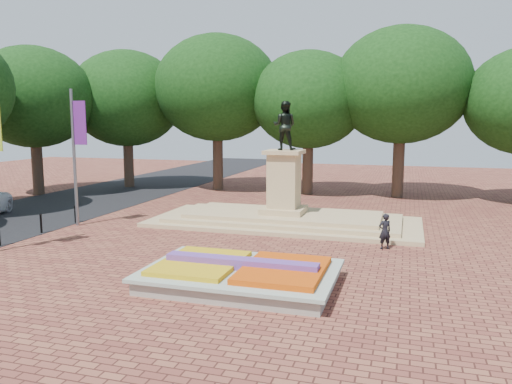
% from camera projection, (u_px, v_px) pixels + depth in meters
% --- Properties ---
extents(ground, '(90.00, 90.00, 0.00)m').
position_uv_depth(ground, '(233.00, 266.00, 18.79)').
color(ground, brown).
rests_on(ground, ground).
extents(asphalt_street, '(9.00, 90.00, 0.02)m').
position_uv_depth(asphalt_street, '(10.00, 218.00, 27.87)').
color(asphalt_street, black).
rests_on(asphalt_street, ground).
extents(flower_bed, '(6.30, 4.30, 0.91)m').
position_uv_depth(flower_bed, '(242.00, 274.00, 16.55)').
color(flower_bed, gray).
rests_on(flower_bed, ground).
extents(monument, '(14.00, 6.00, 6.40)m').
position_uv_depth(monument, '(284.00, 207.00, 26.23)').
color(monument, tan).
rests_on(monument, ground).
extents(tree_row_back, '(44.80, 8.80, 10.43)m').
position_uv_depth(tree_row_back, '(352.00, 102.00, 34.19)').
color(tree_row_back, '#392C1F').
rests_on(tree_row_back, ground).
extents(pedestrian, '(0.67, 0.60, 1.53)m').
position_uv_depth(pedestrian, '(385.00, 231.00, 21.13)').
color(pedestrian, black).
rests_on(pedestrian, ground).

